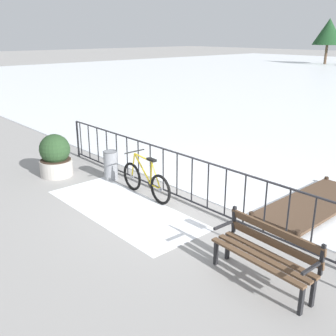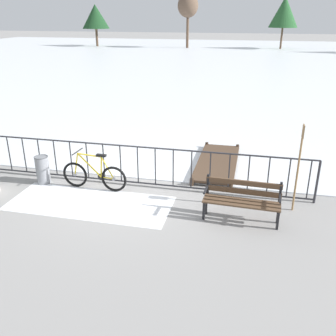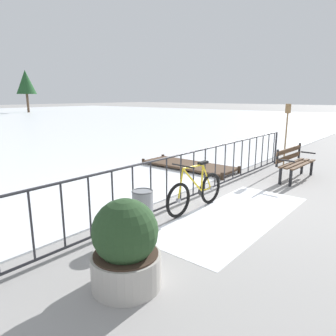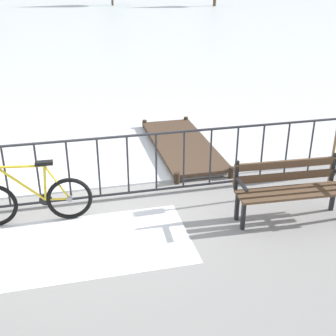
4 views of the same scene
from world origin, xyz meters
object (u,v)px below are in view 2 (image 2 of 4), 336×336
park_bench (242,197)px  oar_upright (299,163)px  bicycle_near_railing (94,175)px  trash_bin (43,170)px

park_bench → oar_upright: oar_upright is taller
bicycle_near_railing → park_bench: bearing=-10.8°
trash_bin → oar_upright: (6.19, -0.09, 0.76)m
trash_bin → oar_upright: size_ratio=0.37×
bicycle_near_railing → oar_upright: (4.75, -0.04, 0.77)m
trash_bin → oar_upright: bearing=-0.8°
bicycle_near_railing → oar_upright: oar_upright is taller
park_bench → oar_upright: (1.12, 0.65, 0.63)m
park_bench → trash_bin: size_ratio=2.21×
trash_bin → oar_upright: 6.24m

